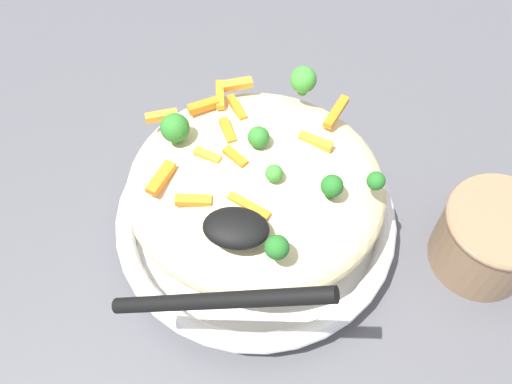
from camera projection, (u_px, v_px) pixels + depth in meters
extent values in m
plane|color=#4C4C51|center=(256.00, 232.00, 0.63)|extent=(2.40, 2.40, 0.00)
cylinder|color=silver|center=(256.00, 226.00, 0.62)|extent=(0.27, 0.27, 0.02)
torus|color=silver|center=(256.00, 216.00, 0.60)|extent=(0.29, 0.29, 0.02)
torus|color=black|center=(256.00, 214.00, 0.60)|extent=(0.28, 0.28, 0.00)
ellipsoid|color=beige|center=(256.00, 189.00, 0.56)|extent=(0.25, 0.23, 0.09)
cube|color=orange|center=(250.00, 206.00, 0.50)|extent=(0.04, 0.02, 0.01)
cube|color=orange|center=(203.00, 106.00, 0.56)|extent=(0.03, 0.02, 0.01)
cube|color=orange|center=(236.00, 156.00, 0.52)|extent=(0.03, 0.02, 0.01)
cube|color=orange|center=(228.00, 131.00, 0.54)|extent=(0.02, 0.03, 0.01)
cube|color=orange|center=(237.00, 108.00, 0.56)|extent=(0.02, 0.03, 0.01)
cube|color=orange|center=(236.00, 84.00, 0.58)|extent=(0.03, 0.02, 0.01)
cube|color=orange|center=(316.00, 142.00, 0.53)|extent=(0.03, 0.02, 0.01)
cube|color=orange|center=(220.00, 95.00, 0.57)|extent=(0.01, 0.04, 0.01)
cube|color=orange|center=(162.00, 116.00, 0.55)|extent=(0.03, 0.02, 0.01)
cube|color=orange|center=(208.00, 156.00, 0.52)|extent=(0.03, 0.02, 0.01)
cube|color=orange|center=(193.00, 200.00, 0.50)|extent=(0.03, 0.01, 0.01)
cube|color=orange|center=(161.00, 178.00, 0.51)|extent=(0.02, 0.04, 0.01)
cube|color=orange|center=(336.00, 112.00, 0.56)|extent=(0.02, 0.04, 0.01)
cylinder|color=#205B1C|center=(331.00, 193.00, 0.50)|extent=(0.01, 0.01, 0.01)
sphere|color=#236B23|center=(332.00, 186.00, 0.49)|extent=(0.02, 0.02, 0.02)
cylinder|color=#377928|center=(274.00, 179.00, 0.51)|extent=(0.01, 0.01, 0.01)
sphere|color=#3D8E33|center=(274.00, 173.00, 0.50)|extent=(0.02, 0.02, 0.02)
cylinder|color=#205B1C|center=(276.00, 253.00, 0.47)|extent=(0.01, 0.01, 0.01)
sphere|color=#236B23|center=(277.00, 247.00, 0.46)|extent=(0.02, 0.02, 0.02)
cylinder|color=#377928|center=(302.00, 89.00, 0.57)|extent=(0.01, 0.01, 0.01)
sphere|color=#3D8E33|center=(303.00, 79.00, 0.56)|extent=(0.03, 0.03, 0.03)
cylinder|color=#296820|center=(177.00, 137.00, 0.54)|extent=(0.01, 0.01, 0.01)
sphere|color=#2D7A28|center=(175.00, 128.00, 0.53)|extent=(0.03, 0.03, 0.03)
cylinder|color=#205B1C|center=(374.00, 186.00, 0.51)|extent=(0.01, 0.01, 0.00)
sphere|color=#236B23|center=(376.00, 181.00, 0.50)|extent=(0.02, 0.02, 0.02)
cylinder|color=#296820|center=(258.00, 144.00, 0.53)|extent=(0.01, 0.01, 0.01)
sphere|color=#2D7A28|center=(258.00, 137.00, 0.52)|extent=(0.02, 0.02, 0.02)
ellipsoid|color=black|center=(236.00, 228.00, 0.48)|extent=(0.06, 0.04, 0.02)
cylinder|color=black|center=(217.00, 301.00, 0.40)|extent=(0.16, 0.01, 0.08)
cylinder|color=#8C6B4C|center=(489.00, 236.00, 0.58)|extent=(0.10, 0.10, 0.08)
torus|color=#8C6B4C|center=(502.00, 218.00, 0.55)|extent=(0.11, 0.11, 0.01)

